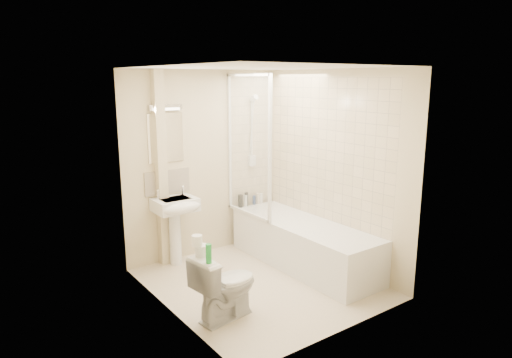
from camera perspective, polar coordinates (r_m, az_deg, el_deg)
floor at (r=5.34m, az=0.52°, el=-12.90°), size 2.50×2.50×0.00m
wall_back at (r=5.98m, az=-6.61°, el=1.89°), size 2.20×0.02×2.40m
wall_left at (r=4.40m, az=-11.05°, el=-2.07°), size 0.02×2.50×2.40m
wall_right at (r=5.66m, az=9.54°, el=1.20°), size 0.02×2.50×2.40m
ceiling at (r=4.83m, az=0.58°, el=13.80°), size 2.20×2.50×0.02m
tile_back at (r=6.33m, az=-0.67°, el=4.62°), size 0.70×0.01×1.75m
tile_right at (r=5.68m, az=8.77°, el=3.59°), size 0.01×2.10×1.75m
pipe_boxing at (r=5.65m, az=-11.78°, el=1.10°), size 0.12×0.12×2.40m
splashback at (r=5.77m, az=-11.01°, el=-0.36°), size 0.60×0.02×0.30m
mirror at (r=5.67m, az=-11.23°, el=5.06°), size 0.46×0.01×0.60m
strip_light at (r=5.62m, az=-11.29°, el=8.78°), size 0.42×0.07×0.07m
bathtub at (r=5.74m, az=5.97°, el=-7.97°), size 0.70×2.10×0.55m
shower_screen at (r=5.77m, az=-0.98°, el=4.11°), size 0.04×0.92×1.80m
shower_fixture at (r=6.27m, az=-0.44°, el=5.67°), size 0.10×0.16×0.99m
pedestal_sink at (r=5.66m, az=-9.89°, el=-4.17°), size 0.51×0.47×0.98m
bottle_black_a at (r=6.29m, az=-1.96°, el=-2.76°), size 0.07×0.07×0.17m
bottle_white_a at (r=6.34m, az=-1.32°, el=-2.70°), size 0.06×0.06×0.16m
bottle_black_b at (r=6.34m, az=-1.21°, el=-2.54°), size 0.05×0.05×0.19m
bottle_blue at (r=6.43m, az=-0.24°, el=-2.65°), size 0.05×0.05×0.13m
bottle_cream at (r=6.46m, az=0.24°, el=-2.45°), size 0.06×0.06×0.15m
bottle_white_b at (r=6.49m, az=0.63°, el=-2.42°), size 0.05×0.05×0.14m
toilet at (r=4.52m, az=-3.83°, el=-13.11°), size 0.55×0.76×0.67m
toilet_roll_lower at (r=4.31m, az=-6.81°, el=-8.85°), size 0.12×0.12×0.11m
toilet_roll_upper at (r=4.26m, az=-7.38°, el=-7.65°), size 0.10×0.10×0.10m
green_bottle at (r=4.13m, az=-5.93°, el=-9.27°), size 0.05×0.05×0.18m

